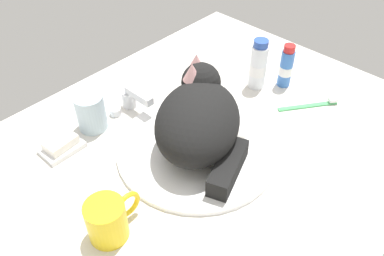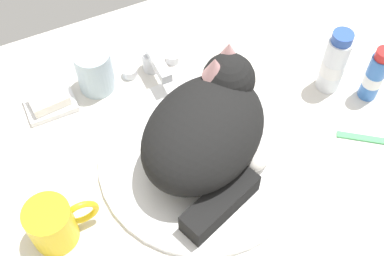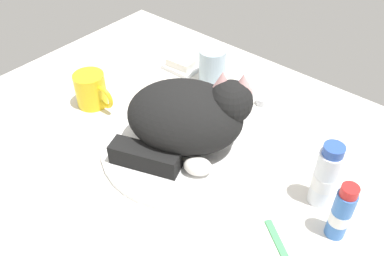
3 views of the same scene
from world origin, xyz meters
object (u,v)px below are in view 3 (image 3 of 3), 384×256
Objects in this scene: cat at (189,116)px; coffee_mug at (92,90)px; faucet at (245,90)px; rinse_cup at (212,66)px; mouthwash_bottle at (343,211)px; toothpaste_bottle at (326,176)px; soap_bar at (181,62)px.

cat is 28.04cm from coffee_mug.
faucet is 1.32× the size of rinse_cup.
rinse_cup is at bearing 153.24° from mouthwash_bottle.
coffee_mug is at bearing -171.79° from toothpaste_bottle.
faucet reaches higher than soap_bar.
soap_bar is at bearing 76.37° from coffee_mug.
faucet is 0.86× the size of toothpaste_bottle.
coffee_mug is at bearing -136.89° from faucet.
cat is at bearing -62.61° from rinse_cup.
faucet is 1.72× the size of soap_bar.
rinse_cup is 1.31× the size of soap_bar.
faucet is 22.41cm from cat.
soap_bar is (6.08, 25.09, -1.90)cm from coffee_mug.
rinse_cup is 0.75× the size of mouthwash_bottle.
rinse_cup reaches higher than faucet.
coffee_mug is 1.26× the size of rinse_cup.
soap_bar is (-21.41, 21.85, -6.32)cm from cat.
mouthwash_bottle is (54.71, -21.67, 3.31)cm from soap_bar.
cat is at bearing -87.60° from faucet.
cat is 4.26× the size of soap_bar.
mouthwash_bottle is (33.30, 0.18, -3.01)cm from cat.
toothpaste_bottle is (28.70, -16.91, 3.59)cm from faucet.
rinse_cup is 43.73cm from toothpaste_bottle.
mouthwash_bottle reaches higher than soap_bar.
soap_bar is 0.50× the size of toothpaste_bottle.
mouthwash_bottle reaches higher than rinse_cup.
cat is at bearing -45.58° from soap_bar.
cat is 2.60× the size of coffee_mug.
faucet is at bearing 149.50° from toothpaste_bottle.
mouthwash_bottle is (34.21, -21.47, 2.73)cm from faucet.
toothpaste_bottle is (49.21, -17.11, 4.17)cm from soap_bar.
faucet is 0.40× the size of cat.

